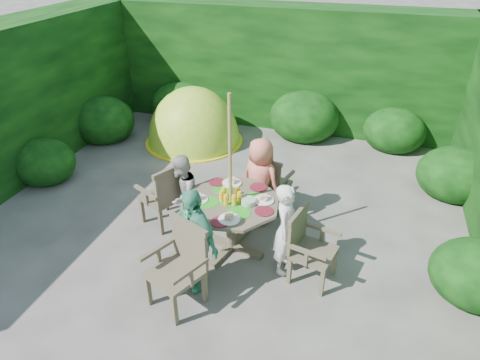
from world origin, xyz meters
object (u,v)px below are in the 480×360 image
(garden_chair_right, at_px, (308,246))
(parasol_pole, at_px, (230,178))
(child_front, at_px, (194,239))
(garden_chair_back, at_px, (270,182))
(dome_tent, at_px, (194,141))
(garden_chair_front, at_px, (180,264))
(child_back, at_px, (260,181))
(child_left, at_px, (182,195))
(child_right, at_px, (286,229))
(patio_table, at_px, (231,208))
(garden_chair_left, at_px, (165,195))

(garden_chair_right, bearing_deg, parasol_pole, 89.28)
(child_front, bearing_deg, garden_chair_back, 105.18)
(garden_chair_back, height_order, dome_tent, dome_tent)
(garden_chair_front, height_order, child_back, child_back)
(garden_chair_right, relative_size, garden_chair_back, 1.01)
(garden_chair_front, bearing_deg, child_left, 136.87)
(garden_chair_right, height_order, child_right, child_right)
(child_right, xyz_separation_m, child_left, (-1.56, 0.37, -0.03))
(dome_tent, bearing_deg, child_back, -51.74)
(garden_chair_back, bearing_deg, garden_chair_front, 90.88)
(child_back, relative_size, child_front, 0.97)
(parasol_pole, relative_size, garden_chair_right, 2.42)
(patio_table, distance_m, garden_chair_right, 1.11)
(patio_table, xyz_separation_m, garden_chair_right, (1.06, -0.26, -0.16))
(patio_table, bearing_deg, garden_chair_back, 76.74)
(garden_chair_back, relative_size, child_left, 0.76)
(parasol_pole, relative_size, dome_tent, 0.96)
(parasol_pole, relative_size, child_left, 1.86)
(patio_table, relative_size, garden_chair_left, 1.67)
(parasol_pole, bearing_deg, child_back, 76.47)
(child_left, height_order, child_back, child_back)
(garden_chair_front, xyz_separation_m, child_left, (-0.54, 1.25, 0.07))
(garden_chair_left, distance_m, dome_tent, 2.92)
(garden_chair_back, distance_m, child_right, 1.37)
(parasol_pole, height_order, child_front, parasol_pole)
(child_right, bearing_deg, child_back, 33.20)
(child_left, distance_m, child_back, 1.13)
(patio_table, height_order, garden_chair_left, garden_chair_left)
(garden_chair_right, bearing_deg, garden_chair_front, 134.57)
(garden_chair_left, bearing_deg, child_right, 102.51)
(garden_chair_left, bearing_deg, garden_chair_right, 102.41)
(garden_chair_front, distance_m, child_right, 1.35)
(child_front, xyz_separation_m, dome_tent, (-1.64, 3.79, -0.67))
(garden_chair_front, bearing_deg, garden_chair_left, 146.12)
(garden_chair_right, relative_size, child_front, 0.67)
(garden_chair_front, height_order, child_front, child_front)
(patio_table, height_order, parasol_pole, parasol_pole)
(garden_chair_front, distance_m, child_back, 1.90)
(garden_chair_left, distance_m, child_front, 1.36)
(parasol_pole, relative_size, child_right, 1.78)
(garden_chair_left, height_order, child_back, child_back)
(child_left, relative_size, child_front, 0.87)
(garden_chair_right, distance_m, child_right, 0.33)
(dome_tent, bearing_deg, garden_chair_left, -78.54)
(garden_chair_left, bearing_deg, child_front, 66.48)
(patio_table, distance_m, dome_tent, 3.58)
(garden_chair_back, bearing_deg, child_back, 90.58)
(garden_chair_right, height_order, garden_chair_back, garden_chair_right)
(patio_table, relative_size, child_right, 1.29)
(patio_table, height_order, child_back, child_back)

